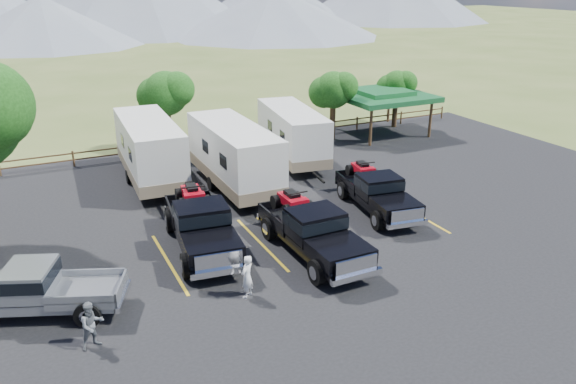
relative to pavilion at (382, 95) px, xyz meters
name	(u,v)px	position (x,y,z in m)	size (l,w,h in m)	color
ground	(350,276)	(-13.00, -17.00, -2.79)	(320.00, 320.00, 0.00)	#445524
asphalt_lot	(313,244)	(-13.00, -14.00, -2.77)	(44.00, 34.00, 0.04)	black
stall_lines	(303,235)	(-13.00, -13.00, -2.74)	(12.12, 5.50, 0.01)	gold
tree_ne_a	(333,90)	(-4.03, 0.01, 0.69)	(3.11, 2.92, 4.76)	black
tree_ne_b	(396,86)	(1.98, 1.01, 0.34)	(2.77, 2.59, 4.27)	black
tree_north	(165,94)	(-15.03, 2.02, 1.05)	(3.46, 3.24, 5.25)	black
rail_fence	(230,138)	(-11.00, 1.50, -2.18)	(36.12, 0.12, 1.00)	#4F3422
pavilion	(382,95)	(0.00, 0.00, 0.00)	(6.20, 6.20, 3.22)	#4F3422
rig_left	(201,223)	(-17.37, -12.23, -1.65)	(3.01, 7.02, 2.28)	black
rig_center	(312,229)	(-13.46, -14.71, -1.67)	(2.42, 6.70, 2.23)	black
rig_right	(376,191)	(-8.49, -12.01, -1.76)	(2.84, 6.38, 2.06)	black
trailer_left	(150,151)	(-17.40, -3.29, -0.93)	(2.96, 10.01, 3.47)	silver
trailer_center	(234,156)	(-13.63, -6.26, -0.93)	(2.68, 9.96, 3.47)	silver
trailer_right	(292,134)	(-8.72, -3.25, -1.05)	(3.49, 9.37, 3.24)	silver
pickup_silver	(36,289)	(-23.85, -14.60, -1.82)	(6.21, 3.98, 1.78)	gray
person_a	(247,277)	(-17.11, -16.70, -1.94)	(0.59, 0.39, 1.61)	white
person_b	(92,325)	(-22.44, -17.33, -1.97)	(0.76, 0.59, 1.56)	slate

